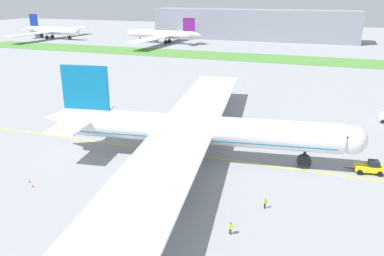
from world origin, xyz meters
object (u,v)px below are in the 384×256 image
at_px(airliner_foreground, 192,130).
at_px(pushback_tug, 370,167).
at_px(ground_crew_wingwalker_port, 230,227).
at_px(ground_crew_marshaller_front, 265,202).
at_px(parked_airliner_far_centre, 164,35).
at_px(service_truck_fuel_bowser, 89,75).
at_px(traffic_cone_starboard_wing, 29,181).
at_px(parked_airliner_far_left, 52,31).
at_px(traffic_cone_near_nose, 32,186).

distance_m(airliner_foreground, pushback_tug, 30.64).
relative_size(pushback_tug, ground_crew_wingwalker_port, 3.77).
height_order(ground_crew_marshaller_front, parked_airliner_far_centre, parked_airliner_far_centre).
bearing_deg(service_truck_fuel_bowser, pushback_tug, -29.03).
distance_m(ground_crew_wingwalker_port, parked_airliner_far_centre, 190.17).
distance_m(airliner_foreground, ground_crew_wingwalker_port, 24.50).
distance_m(traffic_cone_starboard_wing, parked_airliner_far_left, 206.02).
bearing_deg(service_truck_fuel_bowser, airliner_foreground, -42.94).
bearing_deg(traffic_cone_starboard_wing, parked_airliner_far_centre, 106.16).
bearing_deg(ground_crew_wingwalker_port, pushback_tug, 54.62).
xyz_separation_m(traffic_cone_starboard_wing, parked_airliner_far_centre, (-48.70, 168.10, 4.69)).
bearing_deg(parked_airliner_far_centre, pushback_tug, -55.65).
height_order(ground_crew_wingwalker_port, parked_airliner_far_centre, parked_airliner_far_centre).
bearing_deg(parked_airliner_far_left, traffic_cone_near_nose, -52.95).
distance_m(pushback_tug, traffic_cone_starboard_wing, 55.79).
distance_m(traffic_cone_near_nose, traffic_cone_starboard_wing, 2.11).
xyz_separation_m(ground_crew_marshaller_front, traffic_cone_starboard_wing, (-36.81, -4.45, -0.67)).
bearing_deg(traffic_cone_near_nose, parked_airliner_far_left, 127.05).
height_order(airliner_foreground, traffic_cone_starboard_wing, airliner_foreground).
distance_m(ground_crew_marshaller_front, traffic_cone_starboard_wing, 37.08).
xyz_separation_m(airliner_foreground, traffic_cone_starboard_wing, (-21.40, -17.45, -5.26)).
relative_size(ground_crew_marshaller_front, parked_airliner_far_centre, 0.02).
bearing_deg(traffic_cone_starboard_wing, pushback_tug, 22.83).
height_order(airliner_foreground, service_truck_fuel_bowser, airliner_foreground).
height_order(airliner_foreground, parked_airliner_far_centre, airliner_foreground).
xyz_separation_m(ground_crew_wingwalker_port, parked_airliner_far_left, (-157.38, 167.96, 4.00)).
xyz_separation_m(pushback_tug, parked_airliner_far_centre, (-100.12, 146.46, 3.94)).
bearing_deg(parked_airliner_far_centre, ground_crew_wingwalker_port, -64.29).
relative_size(service_truck_fuel_bowser, parked_airliner_far_left, 0.09).
xyz_separation_m(traffic_cone_near_nose, parked_airliner_far_left, (-125.32, 165.99, 4.74)).
relative_size(pushback_tug, traffic_cone_near_nose, 10.95).
xyz_separation_m(traffic_cone_starboard_wing, service_truck_fuel_bowser, (-34.14, 69.12, 1.18)).
distance_m(ground_crew_wingwalker_port, service_truck_fuel_bowser, 99.21).
bearing_deg(traffic_cone_starboard_wing, traffic_cone_near_nose, -35.79).
relative_size(pushback_tug, service_truck_fuel_bowser, 1.02).
height_order(traffic_cone_near_nose, parked_airliner_far_left, parked_airliner_far_left).
relative_size(traffic_cone_near_nose, service_truck_fuel_bowser, 0.09).
bearing_deg(airliner_foreground, ground_crew_wingwalker_port, -59.08).
xyz_separation_m(service_truck_fuel_bowser, parked_airliner_far_left, (-89.47, 95.63, 3.56)).
xyz_separation_m(traffic_cone_near_nose, traffic_cone_starboard_wing, (-1.71, 1.24, 0.00)).
height_order(service_truck_fuel_bowser, parked_airliner_far_left, parked_airliner_far_left).
distance_m(ground_crew_marshaller_front, traffic_cone_near_nose, 35.56).
bearing_deg(pushback_tug, ground_crew_marshaller_front, -130.36).
height_order(pushback_tug, parked_airliner_far_centre, parked_airliner_far_centre).
bearing_deg(service_truck_fuel_bowser, parked_airliner_far_left, 133.09).
relative_size(traffic_cone_starboard_wing, parked_airliner_far_left, 0.01).
bearing_deg(traffic_cone_near_nose, ground_crew_marshaller_front, 9.21).
xyz_separation_m(airliner_foreground, traffic_cone_near_nose, (-19.69, -18.68, -5.26)).
bearing_deg(airliner_foreground, traffic_cone_near_nose, -136.50).
height_order(pushback_tug, traffic_cone_near_nose, pushback_tug).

